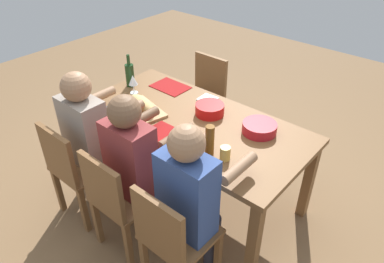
% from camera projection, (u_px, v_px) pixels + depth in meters
% --- Properties ---
extents(ground_plane, '(8.00, 8.00, 0.00)m').
position_uv_depth(ground_plane, '(192.00, 191.00, 3.18)').
color(ground_plane, brown).
extents(dining_table, '(1.81, 0.89, 0.74)m').
position_uv_depth(dining_table, '(192.00, 129.00, 2.81)').
color(dining_table, brown).
rests_on(dining_table, ground_plane).
extents(chair_near_right, '(0.40, 0.40, 0.85)m').
position_uv_depth(chair_near_right, '(172.00, 237.00, 2.16)').
color(chair_near_right, brown).
rests_on(chair_near_right, ground_plane).
extents(diner_near_right, '(0.41, 0.53, 1.20)m').
position_uv_depth(diner_near_right, '(192.00, 194.00, 2.15)').
color(diner_near_right, '#2D2D38').
rests_on(diner_near_right, ground_plane).
extents(chair_far_left, '(0.40, 0.40, 0.85)m').
position_uv_depth(chair_far_left, '(204.00, 93.00, 3.66)').
color(chair_far_left, brown).
rests_on(chair_far_left, ground_plane).
extents(chair_near_left, '(0.40, 0.40, 0.85)m').
position_uv_depth(chair_near_left, '(74.00, 167.00, 2.70)').
color(chair_near_left, brown).
rests_on(chair_near_left, ground_plane).
extents(diner_near_left, '(0.41, 0.53, 1.20)m').
position_uv_depth(diner_near_left, '(90.00, 133.00, 2.69)').
color(diner_near_left, '#2D2D38').
rests_on(diner_near_left, ground_plane).
extents(chair_near_center, '(0.40, 0.40, 0.85)m').
position_uv_depth(chair_near_center, '(118.00, 198.00, 2.43)').
color(chair_near_center, brown).
rests_on(chair_near_center, ground_plane).
extents(diner_near_center, '(0.41, 0.53, 1.20)m').
position_uv_depth(diner_near_center, '(135.00, 160.00, 2.42)').
color(diner_near_center, '#2D2D38').
rests_on(diner_near_center, ground_plane).
extents(serving_bowl_salad, '(0.25, 0.25, 0.08)m').
position_uv_depth(serving_bowl_salad, '(260.00, 127.00, 2.60)').
color(serving_bowl_salad, '#B21923').
rests_on(serving_bowl_salad, dining_table).
extents(serving_bowl_greens, '(0.23, 0.23, 0.09)m').
position_uv_depth(serving_bowl_greens, '(210.00, 109.00, 2.80)').
color(serving_bowl_greens, red).
rests_on(serving_bowl_greens, dining_table).
extents(cutting_board, '(0.44, 0.31, 0.02)m').
position_uv_depth(cutting_board, '(143.00, 110.00, 2.87)').
color(cutting_board, tan).
rests_on(cutting_board, dining_table).
extents(bread_loaf, '(0.34, 0.18, 0.09)m').
position_uv_depth(bread_loaf, '(142.00, 104.00, 2.83)').
color(bread_loaf, tan).
rests_on(bread_loaf, cutting_board).
extents(wine_bottle, '(0.08, 0.08, 0.29)m').
position_uv_depth(wine_bottle, '(130.00, 74.00, 3.17)').
color(wine_bottle, '#193819').
rests_on(wine_bottle, dining_table).
extents(beer_bottle, '(0.06, 0.06, 0.22)m').
position_uv_depth(beer_bottle, '(210.00, 141.00, 2.34)').
color(beer_bottle, brown).
rests_on(beer_bottle, dining_table).
extents(wine_glass, '(0.08, 0.08, 0.17)m').
position_uv_depth(wine_glass, '(133.00, 81.00, 3.06)').
color(wine_glass, silver).
rests_on(wine_glass, dining_table).
extents(cup_near_right, '(0.07, 0.07, 0.10)m').
position_uv_depth(cup_near_right, '(225.00, 153.00, 2.33)').
color(cup_near_right, gold).
rests_on(cup_near_right, dining_table).
extents(placemat_far_left, '(0.32, 0.23, 0.01)m').
position_uv_depth(placemat_far_left, '(170.00, 87.00, 3.21)').
color(placemat_far_left, maroon).
rests_on(placemat_far_left, dining_table).
extents(fork_near_left, '(0.03, 0.17, 0.01)m').
position_uv_depth(fork_near_left, '(109.00, 106.00, 2.93)').
color(fork_near_left, silver).
rests_on(fork_near_left, dining_table).
extents(placemat_near_center, '(0.32, 0.23, 0.01)m').
position_uv_depth(placemat_near_center, '(166.00, 135.00, 2.58)').
color(placemat_near_center, maroon).
rests_on(placemat_near_center, dining_table).
extents(napkin_stack, '(0.15, 0.15, 0.02)m').
position_uv_depth(napkin_stack, '(208.00, 100.00, 3.00)').
color(napkin_stack, white).
rests_on(napkin_stack, dining_table).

